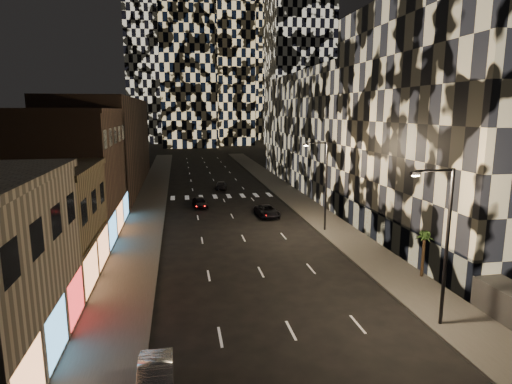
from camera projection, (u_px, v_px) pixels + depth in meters
name	position (u px, v px, depth m)	size (l,w,h in m)	color
sidewalk_left	(151.00, 198.00, 60.05)	(4.00, 120.00, 0.15)	#47443F
sidewalk_right	(289.00, 193.00, 63.53)	(4.00, 120.00, 0.15)	#47443F
curb_left	(166.00, 198.00, 60.41)	(0.20, 120.00, 0.15)	#4C4C47
curb_right	(275.00, 194.00, 63.16)	(0.20, 120.00, 0.15)	#4C4C47
retail_tan	(21.00, 229.00, 30.06)	(10.00, 10.00, 8.00)	olive
retail_brown	(64.00, 175.00, 41.77)	(10.00, 15.00, 12.00)	#4E382C
retail_filler_left	(107.00, 144.00, 67.20)	(10.00, 40.00, 14.00)	#4E382C
midrise_right	(469.00, 124.00, 38.57)	(16.00, 25.00, 22.00)	#232326
midrise_base	(384.00, 230.00, 39.01)	(0.60, 25.00, 3.00)	#383838
midrise_filler_right	(338.00, 130.00, 70.36)	(16.00, 40.00, 18.00)	#232326
tower_center_low	(186.00, 1.00, 139.55)	(18.00, 18.00, 95.00)	black
streetlight_near	(444.00, 237.00, 23.58)	(2.55, 0.25, 9.00)	black
streetlight_far	(324.00, 180.00, 42.92)	(2.55, 0.25, 9.00)	black
car_silver_parked	(156.00, 382.00, 18.39)	(1.52, 4.35, 1.43)	#97989C
car_dark_midlane	(200.00, 202.00, 54.49)	(1.61, 3.99, 1.36)	black
car_dark_oncoming	(221.00, 185.00, 67.57)	(1.71, 4.20, 1.22)	black
car_dark_rightlane	(267.00, 211.00, 49.84)	(2.18, 4.73, 1.31)	black
palm_tree	(424.00, 239.00, 31.10)	(1.76, 1.72, 3.44)	#47331E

